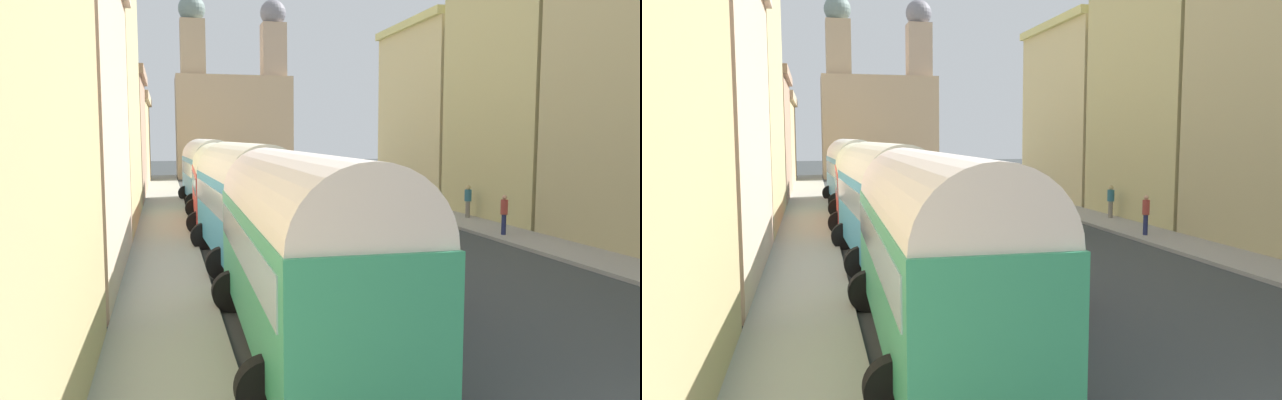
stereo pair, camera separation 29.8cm
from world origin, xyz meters
TOP-DOWN VIEW (x-y plane):
  - ground_plane at (0.00, 27.00)m, footprint 154.00×154.00m
  - sidewalk_left at (-7.25, 27.00)m, footprint 2.50×70.00m
  - sidewalk_right at (7.25, 27.00)m, footprint 2.50×70.00m
  - building_left_1 at (-10.85, 14.21)m, footprint 5.18×10.50m
  - building_left_2 at (-10.82, 25.84)m, footprint 5.11×12.25m
  - building_left_3 at (-10.91, 37.94)m, footprint 5.31×10.06m
  - building_left_4 at (-11.08, 50.44)m, footprint 5.67×14.35m
  - building_right_2 at (10.94, 22.62)m, footprint 4.87×9.01m
  - building_right_3 at (11.46, 32.76)m, footprint 6.51×10.54m
  - distant_church at (0.00, 59.45)m, footprint 11.80×6.95m
  - parked_bus_0 at (-4.60, 6.50)m, footprint 3.36×9.63m
  - parked_bus_1 at (-4.60, 15.50)m, footprint 3.43×8.44m
  - parked_bus_2 at (-4.60, 24.50)m, footprint 3.48×8.97m
  - parked_bus_3 at (-4.60, 33.50)m, footprint 3.51×9.24m
  - cargo_truck_0 at (1.68, 21.65)m, footprint 3.14×7.60m
  - car_0 at (1.56, 34.40)m, footprint 2.53×4.46m
  - car_1 at (1.75, 40.73)m, footprint 2.41×4.44m
  - car_2 at (1.21, 47.02)m, footprint 2.21×4.16m
  - car_3 at (-1.91, 9.75)m, footprint 2.36×4.12m
  - car_4 at (-1.51, 17.51)m, footprint 2.17×3.89m
  - car_5 at (-1.57, 30.70)m, footprint 2.19×3.95m
  - car_6 at (-1.66, 42.45)m, footprint 2.28×4.16m
  - pedestrian_0 at (7.91, 22.81)m, footprint 0.49×0.49m
  - pedestrian_1 at (6.75, 17.48)m, footprint 0.43×0.43m

SIDE VIEW (x-z plane):
  - ground_plane at x=0.00m, z-range 0.00..0.00m
  - sidewalk_left at x=-7.25m, z-range 0.00..0.14m
  - sidewalk_right at x=7.25m, z-range 0.00..0.14m
  - car_3 at x=-1.91m, z-range 0.02..1.40m
  - car_1 at x=1.75m, z-range 0.02..1.43m
  - car_0 at x=1.56m, z-range 0.02..1.46m
  - car_6 at x=-1.66m, z-range 0.00..1.56m
  - car_5 at x=-1.57m, z-range 0.00..1.57m
  - car_2 at x=1.21m, z-range 0.00..1.57m
  - car_4 at x=-1.51m, z-range -0.01..1.67m
  - pedestrian_0 at x=7.91m, z-range 0.13..1.96m
  - pedestrian_1 at x=6.75m, z-range 0.15..1.98m
  - cargo_truck_0 at x=1.68m, z-range 0.04..2.50m
  - parked_bus_2 at x=-4.60m, z-range 0.19..4.16m
  - parked_bus_0 at x=-4.60m, z-range 0.22..4.23m
  - parked_bus_1 at x=-4.60m, z-range 0.23..4.33m
  - parked_bus_3 at x=-4.60m, z-range 0.23..4.36m
  - building_left_4 at x=-11.08m, z-range 0.03..7.89m
  - building_left_3 at x=-10.91m, z-range 0.03..8.69m
  - building_left_1 at x=-10.85m, z-range 0.04..9.99m
  - building_right_3 at x=11.46m, z-range 0.02..11.87m
  - distant_church at x=0.00m, z-range -3.04..15.32m
  - building_right_2 at x=10.94m, z-range 0.00..13.18m
  - building_left_2 at x=-10.82m, z-range 0.03..14.25m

